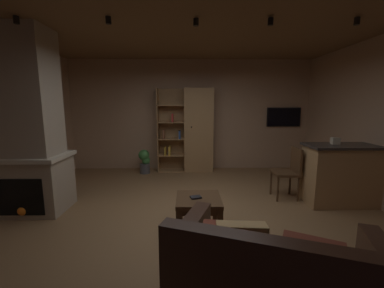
{
  "coord_description": "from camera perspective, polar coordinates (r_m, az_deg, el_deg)",
  "views": [
    {
      "loc": [
        -0.07,
        -3.5,
        1.69
      ],
      "look_at": [
        0.0,
        0.4,
        1.05
      ],
      "focal_mm": 22.98,
      "sensor_mm": 36.0,
      "label": 1
    }
  ],
  "objects": [
    {
      "name": "bookshelf_cabinet",
      "position": [
        6.16,
        0.66,
        3.07
      ],
      "size": [
        1.38,
        0.41,
        2.07
      ],
      "color": "#A87F51",
      "rests_on": "ground"
    },
    {
      "name": "potted_floor_plant",
      "position": [
        6.16,
        -10.94,
        -3.86
      ],
      "size": [
        0.28,
        0.29,
        0.58
      ],
      "color": "#4C4C51",
      "rests_on": "ground"
    },
    {
      "name": "dining_chair",
      "position": [
        4.75,
        21.73,
        -5.5
      ],
      "size": [
        0.42,
        0.42,
        0.92
      ],
      "color": "#4C331E",
      "rests_on": "ground"
    },
    {
      "name": "track_light_spot_2",
      "position": [
        3.5,
        0.94,
        26.43
      ],
      "size": [
        0.07,
        0.07,
        0.09
      ],
      "primitive_type": "cylinder",
      "color": "black"
    },
    {
      "name": "tissue_box",
      "position": [
        4.76,
        30.3,
        0.64
      ],
      "size": [
        0.14,
        0.14,
        0.11
      ],
      "primitive_type": "cube",
      "rotation": [
        0.0,
        0.0,
        -0.14
      ],
      "color": "#BFB299",
      "rests_on": "kitchen_bar_counter"
    },
    {
      "name": "floor",
      "position": [
        3.89,
        0.1,
        -16.58
      ],
      "size": [
        6.09,
        5.72,
        0.02
      ],
      "primitive_type": "cube",
      "color": "olive",
      "rests_on": "ground"
    },
    {
      "name": "ceiling",
      "position": [
        3.67,
        0.12,
        26.88
      ],
      "size": [
        6.09,
        5.72,
        0.02
      ],
      "primitive_type": "cube",
      "color": "brown"
    },
    {
      "name": "track_light_spot_0",
      "position": [
        4.05,
        -35.64,
        22.37
      ],
      "size": [
        0.07,
        0.07,
        0.09
      ],
      "primitive_type": "cylinder",
      "color": "black"
    },
    {
      "name": "wall_mounted_tv",
      "position": [
        6.8,
        20.5,
        5.88
      ],
      "size": [
        0.86,
        0.06,
        0.49
      ],
      "color": "black"
    },
    {
      "name": "track_light_spot_3",
      "position": [
        3.62,
        17.77,
        25.43
      ],
      "size": [
        0.07,
        0.07,
        0.09
      ],
      "primitive_type": "cylinder",
      "color": "black"
    },
    {
      "name": "wall_back",
      "position": [
        6.4,
        -0.38,
        6.64
      ],
      "size": [
        6.21,
        0.06,
        2.79
      ],
      "primitive_type": "cube",
      "color": "tan",
      "rests_on": "ground"
    },
    {
      "name": "window_pane_back",
      "position": [
        6.37,
        -2.38,
        6.61
      ],
      "size": [
        0.7,
        0.01,
        0.75
      ],
      "primitive_type": "cube",
      "color": "white"
    },
    {
      "name": "kitchen_bar_counter",
      "position": [
        4.9,
        32.11,
        -6.02
      ],
      "size": [
        1.36,
        0.61,
        1.02
      ],
      "color": "#A87F51",
      "rests_on": "ground"
    },
    {
      "name": "coffee_table",
      "position": [
        3.36,
        1.54,
        -13.85
      ],
      "size": [
        0.59,
        0.59,
        0.46
      ],
      "color": "#4C331E",
      "rests_on": "ground"
    },
    {
      "name": "track_light_spot_4",
      "position": [
        4.04,
        33.93,
        22.56
      ],
      "size": [
        0.07,
        0.07,
        0.09
      ],
      "primitive_type": "cylinder",
      "color": "black"
    },
    {
      "name": "stone_fireplace",
      "position": [
        4.5,
        -33.62,
        2.29
      ],
      "size": [
        1.03,
        0.8,
        2.79
      ],
      "color": "tan",
      "rests_on": "ground"
    },
    {
      "name": "leather_couch",
      "position": [
        2.31,
        18.75,
        -28.09
      ],
      "size": [
        1.82,
        1.39,
        0.84
      ],
      "color": "#382116",
      "rests_on": "ground"
    },
    {
      "name": "track_light_spot_1",
      "position": [
        3.58,
        -18.83,
        25.54
      ],
      "size": [
        0.07,
        0.07,
        0.09
      ],
      "primitive_type": "cylinder",
      "color": "black"
    },
    {
      "name": "table_book_0",
      "position": [
        3.31,
        0.88,
        -12.23
      ],
      "size": [
        0.16,
        0.14,
        0.02
      ],
      "primitive_type": "cube",
      "rotation": [
        0.0,
        0.0,
        0.29
      ],
      "color": "black",
      "rests_on": "coffee_table"
    }
  ]
}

